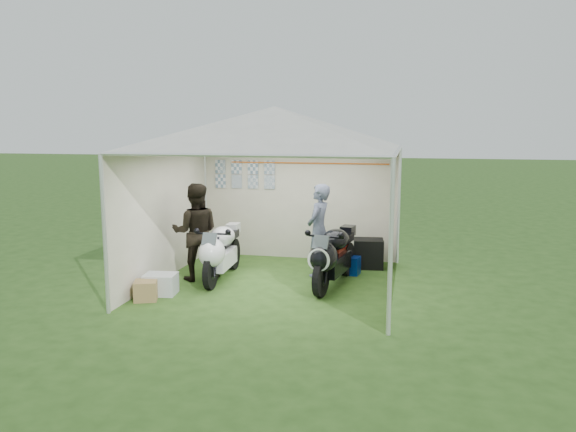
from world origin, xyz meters
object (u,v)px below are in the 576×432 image
crate_0 (161,284)px  motorcycle_white (220,250)px  paddock_stand (347,265)px  person_blue_jacket (319,230)px  person_dark_jacket (196,232)px  canopy_tent (275,132)px  motorcycle_black (333,255)px  crate_1 (146,290)px  equipment_box (368,253)px

crate_0 → motorcycle_white: bearing=56.7°
motorcycle_white → paddock_stand: 2.34m
motorcycle_white → person_blue_jacket: bearing=20.3°
motorcycle_white → person_dark_jacket: (-0.43, -0.05, 0.32)m
canopy_tent → person_blue_jacket: size_ratio=3.40×
motorcycle_black → person_blue_jacket: bearing=126.7°
motorcycle_black → person_blue_jacket: (-0.35, 0.69, 0.28)m
canopy_tent → crate_1: size_ratio=16.49×
person_dark_jacket → person_blue_jacket: person_dark_jacket is taller
canopy_tent → equipment_box: bearing=44.4°
motorcycle_black → crate_1: bearing=-144.2°
person_dark_jacket → person_blue_jacket: (2.05, 0.74, -0.02)m
crate_1 → motorcycle_black: bearing=26.2°
person_blue_jacket → motorcycle_black: bearing=39.0°
canopy_tent → person_dark_jacket: canopy_tent is taller
equipment_box → crate_1: bearing=-139.1°
paddock_stand → crate_1: paddock_stand is taller
equipment_box → crate_0: size_ratio=1.11×
paddock_stand → motorcycle_white: bearing=-157.0°
person_dark_jacket → person_blue_jacket: 2.18m
crate_1 → person_blue_jacket: bearing=40.4°
canopy_tent → motorcycle_white: 2.27m
paddock_stand → motorcycle_black: bearing=-99.7°
motorcycle_black → person_dark_jacket: (-2.40, -0.05, 0.30)m
equipment_box → crate_0: (-3.13, -2.46, -0.11)m
motorcycle_black → crate_1: 3.07m
paddock_stand → person_blue_jacket: size_ratio=0.26×
paddock_stand → crate_0: bearing=-145.6°
person_dark_jacket → person_blue_jacket: size_ratio=1.02×
paddock_stand → person_blue_jacket: (-0.50, -0.22, 0.67)m
motorcycle_white → person_blue_jacket: 1.79m
paddock_stand → person_dark_jacket: (-2.56, -0.95, 0.69)m
motorcycle_white → equipment_box: bearing=27.9°
motorcycle_white → person_blue_jacket: (1.63, 0.68, 0.30)m
canopy_tent → crate_0: bearing=-148.5°
canopy_tent → equipment_box: canopy_tent is taller
person_dark_jacket → equipment_box: size_ratio=3.08×
motorcycle_black → crate_0: bearing=-149.4°
person_dark_jacket → motorcycle_black: bearing=163.8°
equipment_box → crate_0: equipment_box is taller
person_dark_jacket → crate_0: size_ratio=3.41×
canopy_tent → equipment_box: size_ratio=10.20×
equipment_box → motorcycle_black: bearing=-108.6°
motorcycle_white → equipment_box: size_ratio=3.51×
motorcycle_white → crate_0: size_ratio=3.88×
person_dark_jacket → canopy_tent: bearing=164.9°
paddock_stand → equipment_box: equipment_box is taller
person_blue_jacket → equipment_box: size_ratio=3.00×
canopy_tent → motorcycle_black: canopy_tent is taller
canopy_tent → paddock_stand: bearing=38.3°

